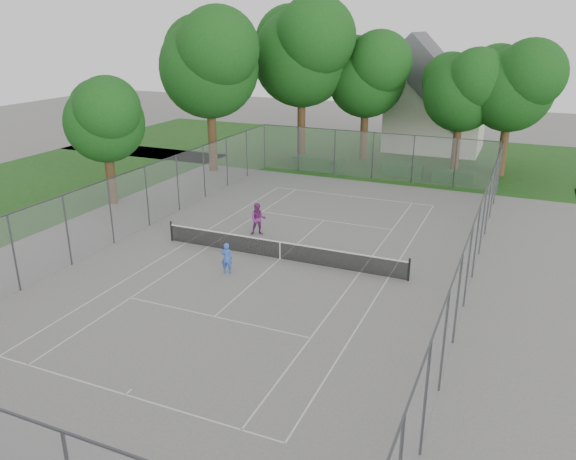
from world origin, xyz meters
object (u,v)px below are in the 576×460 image
at_px(tennis_net, 280,249).
at_px(girl_player, 227,258).
at_px(house, 437,104).
at_px(woman_player, 258,219).

xyz_separation_m(tennis_net, girl_player, (-1.61, -2.47, 0.24)).
bearing_deg(tennis_net, house, 85.37).
distance_m(girl_player, woman_player, 5.28).
height_order(girl_player, woman_player, woman_player).
distance_m(tennis_net, girl_player, 2.96).
bearing_deg(tennis_net, girl_player, -123.05).
bearing_deg(tennis_net, woman_player, 133.03).
bearing_deg(house, girl_player, -97.12).
distance_m(tennis_net, house, 29.89).
bearing_deg(woman_player, house, 55.62).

